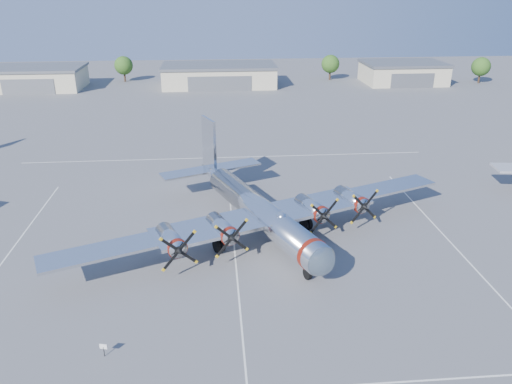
{
  "coord_description": "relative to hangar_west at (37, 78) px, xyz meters",
  "views": [
    {
      "loc": [
        -1.55,
        -46.62,
        24.4
      ],
      "look_at": [
        2.72,
        3.61,
        3.2
      ],
      "focal_mm": 35.0,
      "sensor_mm": 36.0,
      "label": 1
    }
  ],
  "objects": [
    {
      "name": "info_placard",
      "position": [
        35.14,
        -99.77,
        -1.97
      ],
      "size": [
        0.55,
        0.17,
        1.05
      ],
      "rotation": [
        0.0,
        0.0,
        -0.24
      ],
      "color": "black",
      "rests_on": "ground"
    },
    {
      "name": "hangar_center",
      "position": [
        45.0,
        -0.0,
        -0.0
      ],
      "size": [
        28.6,
        14.6,
        5.4
      ],
      "color": "beige",
      "rests_on": "ground"
    },
    {
      "name": "parking_lines",
      "position": [
        45.0,
        -83.71,
        -2.71
      ],
      "size": [
        60.0,
        50.08,
        0.01
      ],
      "color": "silver",
      "rests_on": "ground"
    },
    {
      "name": "hangar_west",
      "position": [
        0.0,
        0.0,
        0.0
      ],
      "size": [
        22.6,
        14.6,
        5.4
      ],
      "color": "beige",
      "rests_on": "ground"
    },
    {
      "name": "tree_far_east",
      "position": [
        113.0,
        -1.96,
        1.51
      ],
      "size": [
        4.8,
        4.8,
        6.64
      ],
      "color": "#382619",
      "rests_on": "ground"
    },
    {
      "name": "main_bomber_b29",
      "position": [
        47.42,
        -81.79,
        -2.71
      ],
      "size": [
        50.76,
        43.36,
        9.48
      ],
      "primitive_type": null,
      "rotation": [
        0.0,
        0.0,
        0.39
      ],
      "color": "silver",
      "rests_on": "ground"
    },
    {
      "name": "tree_west",
      "position": [
        20.0,
        8.04,
        1.51
      ],
      "size": [
        4.8,
        4.8,
        6.64
      ],
      "color": "#382619",
      "rests_on": "ground"
    },
    {
      "name": "tree_east",
      "position": [
        75.0,
        6.04,
        1.51
      ],
      "size": [
        4.8,
        4.8,
        6.64
      ],
      "color": "#382619",
      "rests_on": "ground"
    },
    {
      "name": "hangar_east",
      "position": [
        93.0,
        0.0,
        0.0
      ],
      "size": [
        20.6,
        14.6,
        5.4
      ],
      "color": "beige",
      "rests_on": "ground"
    },
    {
      "name": "ground",
      "position": [
        45.0,
        -81.96,
        -2.71
      ],
      "size": [
        260.0,
        260.0,
        0.0
      ],
      "primitive_type": "plane",
      "color": "#5D5D60",
      "rests_on": "ground"
    }
  ]
}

